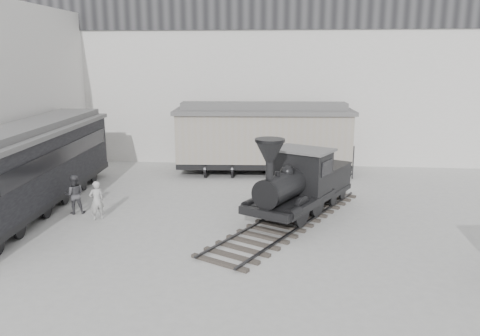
# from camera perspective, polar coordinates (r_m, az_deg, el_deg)

# --- Properties ---
(ground) EXTENTS (90.00, 90.00, 0.00)m
(ground) POSITION_cam_1_polar(r_m,az_deg,el_deg) (15.81, 0.32, -10.66)
(ground) COLOR #9E9E9B
(north_wall) EXTENTS (34.00, 2.51, 11.00)m
(north_wall) POSITION_cam_1_polar(r_m,az_deg,el_deg) (29.42, 2.90, 11.60)
(north_wall) COLOR silver
(north_wall) RESTS_ON ground
(locomotive) EXTENTS (6.61, 9.79, 3.51)m
(locomotive) POSITION_cam_1_polar(r_m,az_deg,el_deg) (19.21, 7.08, -2.27)
(locomotive) COLOR #39322C
(locomotive) RESTS_ON ground
(boxcar) EXTENTS (10.00, 3.68, 4.02)m
(boxcar) POSITION_cam_1_polar(r_m,az_deg,el_deg) (26.24, 2.85, 3.84)
(boxcar) COLOR black
(boxcar) RESTS_ON ground
(passenger_coach) EXTENTS (3.43, 13.02, 3.45)m
(passenger_coach) POSITION_cam_1_polar(r_m,az_deg,el_deg) (22.06, -23.78, 0.35)
(passenger_coach) COLOR black
(passenger_coach) RESTS_ON ground
(visitor_a) EXTENTS (0.70, 0.67, 1.61)m
(visitor_a) POSITION_cam_1_polar(r_m,az_deg,el_deg) (19.77, -17.08, -3.80)
(visitor_a) COLOR #B9B9B6
(visitor_a) RESTS_ON ground
(visitor_b) EXTENTS (0.97, 0.87, 1.66)m
(visitor_b) POSITION_cam_1_polar(r_m,az_deg,el_deg) (20.83, -19.53, -3.06)
(visitor_b) COLOR #4E4D52
(visitor_b) RESTS_ON ground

